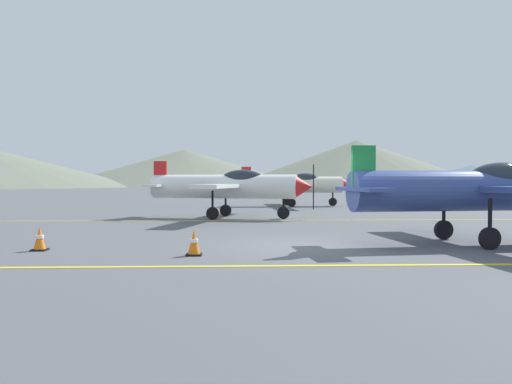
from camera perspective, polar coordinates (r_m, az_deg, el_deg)
ground_plane at (r=13.36m, az=5.19°, el=-6.14°), size 400.00×400.00×0.00m
apron_line_near at (r=10.30m, az=7.45°, el=-8.36°), size 80.00×0.16×0.01m
apron_line_far at (r=21.61m, az=2.35°, el=-3.27°), size 80.00×0.16×0.01m
airplane_near at (r=14.97m, az=24.44°, el=0.29°), size 7.75×8.89×2.66m
airplane_mid at (r=23.03m, az=-3.03°, el=0.73°), size 7.77×8.83×2.66m
airplane_far at (r=33.83m, az=4.64°, el=0.91°), size 7.69×8.86×2.66m
car_sedan at (r=43.84m, az=18.30°, el=0.09°), size 4.62×2.84×1.62m
traffic_cone_front at (r=11.67m, az=-7.11°, el=-5.81°), size 0.36×0.36×0.59m
traffic_cone_side at (r=13.49m, az=-23.51°, el=-4.94°), size 0.36×0.36×0.59m
hill_centerleft at (r=166.62m, az=-8.17°, el=2.77°), size 81.73×81.73×11.97m
hill_centerright at (r=137.08m, az=11.45°, el=3.20°), size 69.87×69.87×12.60m
hill_right at (r=183.89m, az=23.50°, el=1.76°), size 54.27×54.27×6.96m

